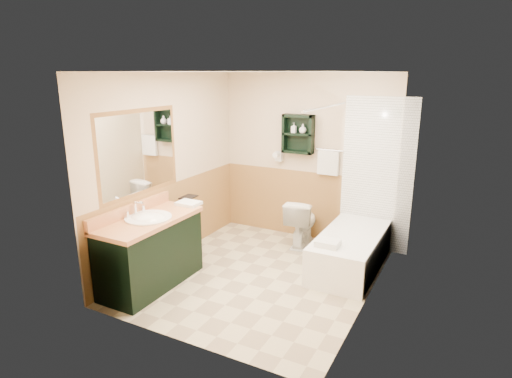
# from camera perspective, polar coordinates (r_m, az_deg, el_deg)

# --- Properties ---
(floor) EXTENTS (3.00, 3.00, 0.00)m
(floor) POSITION_cam_1_polar(r_m,az_deg,el_deg) (5.32, 0.36, -11.45)
(floor) COLOR #C6BA91
(floor) RESTS_ON ground
(back_wall) EXTENTS (2.60, 0.04, 2.40)m
(back_wall) POSITION_cam_1_polar(r_m,az_deg,el_deg) (6.25, 6.79, 4.19)
(back_wall) COLOR beige
(back_wall) RESTS_ON ground
(left_wall) EXTENTS (0.04, 3.00, 2.40)m
(left_wall) POSITION_cam_1_polar(r_m,az_deg,el_deg) (5.61, -11.71, 2.69)
(left_wall) COLOR beige
(left_wall) RESTS_ON ground
(right_wall) EXTENTS (0.04, 3.00, 2.40)m
(right_wall) POSITION_cam_1_polar(r_m,az_deg,el_deg) (4.47, 15.60, -0.76)
(right_wall) COLOR beige
(right_wall) RESTS_ON ground
(ceiling) EXTENTS (2.60, 3.00, 0.04)m
(ceiling) POSITION_cam_1_polar(r_m,az_deg,el_deg) (4.75, 0.40, 15.62)
(ceiling) COLOR white
(ceiling) RESTS_ON back_wall
(wainscot_left) EXTENTS (2.98, 2.98, 1.00)m
(wainscot_left) POSITION_cam_1_polar(r_m,az_deg,el_deg) (5.78, -11.07, -4.13)
(wainscot_left) COLOR #AC7A45
(wainscot_left) RESTS_ON left_wall
(wainscot_back) EXTENTS (2.58, 2.58, 1.00)m
(wainscot_back) POSITION_cam_1_polar(r_m,az_deg,el_deg) (6.39, 6.48, -2.03)
(wainscot_back) COLOR #AC7A45
(wainscot_back) RESTS_ON back_wall
(mirror_frame) EXTENTS (1.30, 1.30, 1.00)m
(mirror_frame) POSITION_cam_1_polar(r_m,az_deg,el_deg) (5.11, -15.34, 4.69)
(mirror_frame) COLOR brown
(mirror_frame) RESTS_ON left_wall
(mirror_glass) EXTENTS (1.20, 1.20, 0.90)m
(mirror_glass) POSITION_cam_1_polar(r_m,az_deg,el_deg) (5.11, -15.30, 4.69)
(mirror_glass) COLOR white
(mirror_glass) RESTS_ON left_wall
(tile_right) EXTENTS (1.50, 1.50, 2.10)m
(tile_right) POSITION_cam_1_polar(r_m,az_deg,el_deg) (5.23, 16.84, -0.26)
(tile_right) COLOR white
(tile_right) RESTS_ON right_wall
(tile_back) EXTENTS (0.95, 0.95, 2.10)m
(tile_back) POSITION_cam_1_polar(r_m,az_deg,el_deg) (5.97, 15.81, 1.69)
(tile_back) COLOR white
(tile_back) RESTS_ON back_wall
(tile_accent) EXTENTS (1.50, 1.50, 0.10)m
(tile_accent) POSITION_cam_1_polar(r_m,az_deg,el_deg) (5.08, 17.47, 9.03)
(tile_accent) COLOR #14482C
(tile_accent) RESTS_ON right_wall
(wall_shelf) EXTENTS (0.45, 0.15, 0.55)m
(wall_shelf) POSITION_cam_1_polar(r_m,az_deg,el_deg) (6.13, 5.62, 7.31)
(wall_shelf) COLOR black
(wall_shelf) RESTS_ON back_wall
(hair_dryer) EXTENTS (0.10, 0.24, 0.18)m
(hair_dryer) POSITION_cam_1_polar(r_m,az_deg,el_deg) (6.32, 3.10, 4.39)
(hair_dryer) COLOR white
(hair_dryer) RESTS_ON back_wall
(towel_bar) EXTENTS (0.40, 0.06, 0.40)m
(towel_bar) POSITION_cam_1_polar(r_m,az_deg,el_deg) (6.05, 9.70, 5.14)
(towel_bar) COLOR white
(towel_bar) RESTS_ON back_wall
(curtain_rod) EXTENTS (0.03, 1.60, 0.03)m
(curtain_rod) POSITION_cam_1_polar(r_m,az_deg,el_deg) (5.25, 9.48, 10.80)
(curtain_rod) COLOR silver
(curtain_rod) RESTS_ON back_wall
(shower_curtain) EXTENTS (1.05, 1.05, 1.70)m
(shower_curtain) POSITION_cam_1_polar(r_m,az_deg,el_deg) (5.54, 9.67, 2.12)
(shower_curtain) COLOR beige
(shower_curtain) RESTS_ON curtain_rod
(vanity) EXTENTS (0.59, 1.28, 0.81)m
(vanity) POSITION_cam_1_polar(r_m,az_deg,el_deg) (5.09, -13.86, -8.15)
(vanity) COLOR black
(vanity) RESTS_ON ground
(bathtub) EXTENTS (0.70, 1.50, 0.46)m
(bathtub) POSITION_cam_1_polar(r_m,az_deg,el_deg) (5.53, 12.47, -8.09)
(bathtub) COLOR white
(bathtub) RESTS_ON ground
(toilet) EXTENTS (0.46, 0.72, 0.67)m
(toilet) POSITION_cam_1_polar(r_m,az_deg,el_deg) (6.13, 6.09, -4.43)
(toilet) COLOR white
(toilet) RESTS_ON ground
(counter_towel) EXTENTS (0.28, 0.22, 0.04)m
(counter_towel) POSITION_cam_1_polar(r_m,az_deg,el_deg) (5.33, -8.98, -1.90)
(counter_towel) COLOR white
(counter_towel) RESTS_ON vanity
(vanity_book) EXTENTS (0.17, 0.03, 0.23)m
(vanity_book) POSITION_cam_1_polar(r_m,az_deg,el_deg) (5.64, -9.77, 0.03)
(vanity_book) COLOR black
(vanity_book) RESTS_ON vanity
(tub_towel) EXTENTS (0.26, 0.22, 0.07)m
(tub_towel) POSITION_cam_1_polar(r_m,az_deg,el_deg) (5.01, 9.55, -7.13)
(tub_towel) COLOR white
(tub_towel) RESTS_ON bathtub
(soap_bottle_a) EXTENTS (0.07, 0.14, 0.06)m
(soap_bottle_a) POSITION_cam_1_polar(r_m,az_deg,el_deg) (6.14, 5.06, 7.79)
(soap_bottle_a) COLOR white
(soap_bottle_a) RESTS_ON wall_shelf
(soap_bottle_b) EXTENTS (0.11, 0.14, 0.10)m
(soap_bottle_b) POSITION_cam_1_polar(r_m,az_deg,el_deg) (6.09, 6.26, 7.87)
(soap_bottle_b) COLOR white
(soap_bottle_b) RESTS_ON wall_shelf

